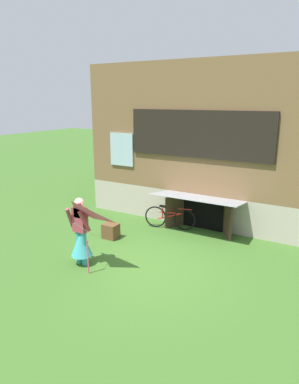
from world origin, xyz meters
name	(u,v)px	position (x,y,z in m)	size (l,w,h in m)	color
ground_plane	(147,265)	(0.00, 0.00, 0.00)	(60.00, 60.00, 0.00)	#386023
log_house	(223,140)	(0.00, 5.26, 2.51)	(7.99, 5.64, 5.03)	#ADA393
person	(81,237)	(-1.39, -0.76, 0.71)	(0.61, 0.53, 1.68)	teal
kite	(72,221)	(-1.08, -1.34, 1.36)	(1.07, 1.10, 1.67)	#E54C7F
bicycle_red	(170,218)	(-0.63, 2.46, 0.36)	(1.57, 0.41, 0.73)	black
wooden_crate	(111,231)	(-1.76, 0.92, 0.21)	(0.42, 0.36, 0.43)	brown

